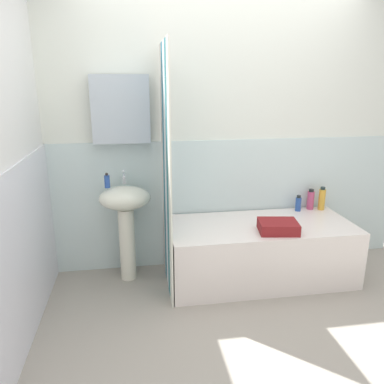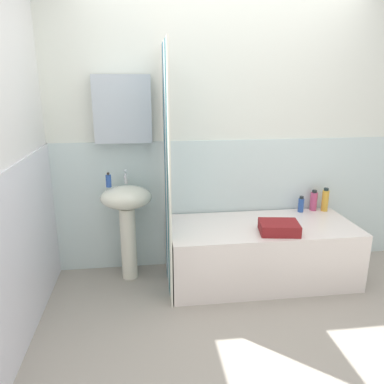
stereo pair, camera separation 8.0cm
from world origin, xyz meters
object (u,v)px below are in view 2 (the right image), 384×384
at_px(towel_folded, 279,228).
at_px(sink, 127,212).
at_px(body_wash_bottle, 301,205).
at_px(bathtub, 261,252).
at_px(soap_dispenser, 109,181).
at_px(lotion_bottle, 314,201).
at_px(conditioner_bottle, 325,200).

bearing_deg(towel_folded, sink, 163.47).
bearing_deg(towel_folded, body_wash_bottle, 50.60).
bearing_deg(towel_folded, bathtub, 111.57).
bearing_deg(soap_dispenser, body_wash_bottle, 3.70).
height_order(bathtub, towel_folded, towel_folded).
bearing_deg(body_wash_bottle, lotion_bottle, 12.82).
bearing_deg(body_wash_bottle, sink, -176.26).
height_order(conditioner_bottle, body_wash_bottle, conditioner_bottle).
distance_m(bathtub, conditioner_bottle, 0.84).
xyz_separation_m(soap_dispenser, body_wash_bottle, (1.77, 0.11, -0.33)).
distance_m(sink, towel_folded, 1.29).
xyz_separation_m(conditioner_bottle, towel_folded, (-0.63, -0.47, -0.06)).
relative_size(soap_dispenser, lotion_bottle, 0.64).
xyz_separation_m(soap_dispenser, towel_folded, (1.38, -0.36, -0.35)).
bearing_deg(conditioner_bottle, soap_dispenser, -176.72).
height_order(sink, bathtub, sink).
relative_size(soap_dispenser, conditioner_bottle, 0.57).
height_order(lotion_bottle, body_wash_bottle, lotion_bottle).
distance_m(sink, body_wash_bottle, 1.63).
height_order(conditioner_bottle, towel_folded, conditioner_bottle).
xyz_separation_m(conditioner_bottle, lotion_bottle, (-0.10, 0.03, -0.01)).
bearing_deg(sink, towel_folded, -16.53).
height_order(bathtub, lotion_bottle, lotion_bottle).
xyz_separation_m(soap_dispenser, bathtub, (1.30, -0.17, -0.65)).
bearing_deg(lotion_bottle, body_wash_bottle, -167.18).
bearing_deg(soap_dispenser, sink, 3.32).
distance_m(lotion_bottle, body_wash_bottle, 0.14).
bearing_deg(sink, lotion_bottle, 4.46).
distance_m(conditioner_bottle, towel_folded, 0.79).
bearing_deg(soap_dispenser, conditioner_bottle, 3.28).
distance_m(soap_dispenser, lotion_bottle, 1.93).
height_order(sink, conditioner_bottle, sink).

